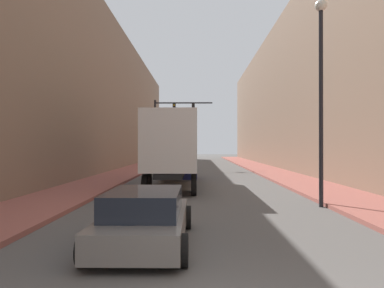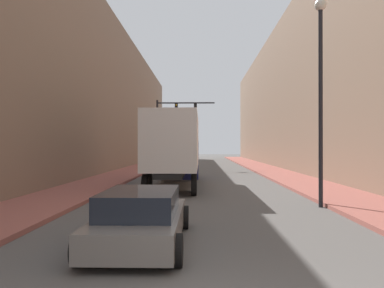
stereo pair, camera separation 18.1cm
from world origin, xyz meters
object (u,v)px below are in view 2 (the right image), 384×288
at_px(semi_truck, 176,147).
at_px(street_lamp, 321,76).
at_px(sedan_car, 141,218).
at_px(traffic_signal_gantry, 170,122).

height_order(semi_truck, street_lamp, street_lamp).
height_order(semi_truck, sedan_car, semi_truck).
bearing_deg(street_lamp, sedan_car, -137.38).
bearing_deg(sedan_car, semi_truck, 90.29).
bearing_deg(sedan_car, traffic_signal_gantry, 93.42).
bearing_deg(traffic_signal_gantry, street_lamp, -72.06).
distance_m(semi_truck, traffic_signal_gantry, 16.18).
bearing_deg(street_lamp, traffic_signal_gantry, 107.94).
relative_size(sedan_car, street_lamp, 0.59).
xyz_separation_m(semi_truck, sedan_car, (0.07, -13.09, -1.60)).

